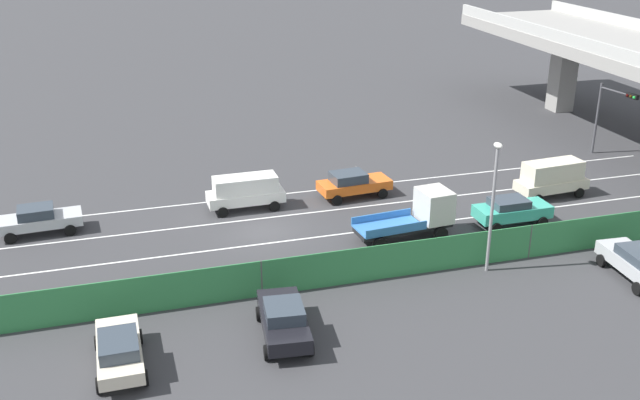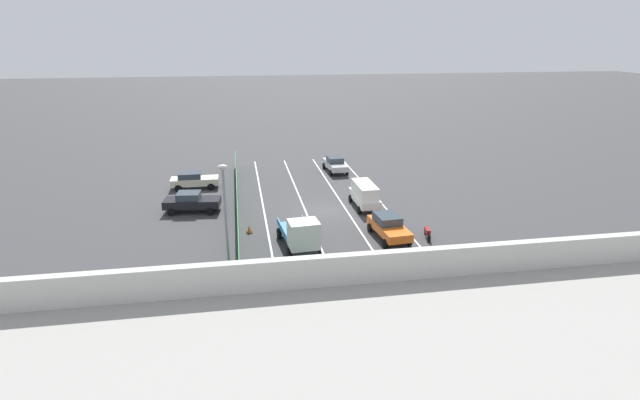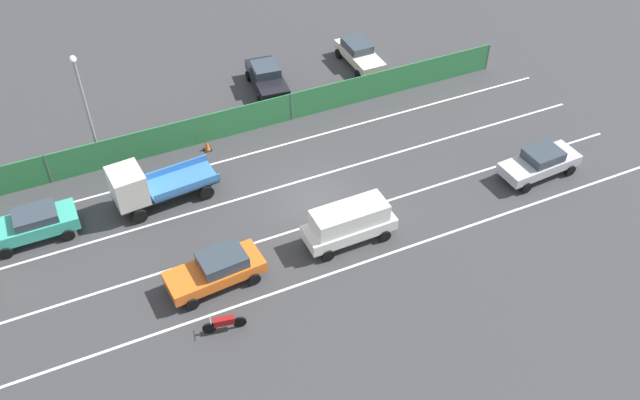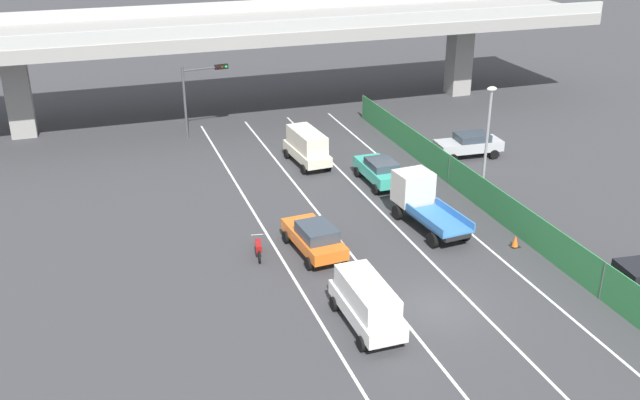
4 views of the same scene
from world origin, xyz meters
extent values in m
plane|color=#38383A|center=(0.00, 0.00, 0.00)|extent=(300.00, 300.00, 0.00)
cube|color=silver|center=(-5.16, 5.49, 0.00)|extent=(0.14, 46.97, 0.01)
cube|color=silver|center=(-1.72, 5.49, 0.00)|extent=(0.14, 46.97, 0.01)
cube|color=silver|center=(1.72, 5.49, 0.00)|extent=(0.14, 46.97, 0.01)
cube|color=silver|center=(5.16, 5.49, 0.00)|extent=(0.14, 46.97, 0.01)
cube|color=gray|center=(0.00, 30.97, 6.77)|extent=(55.82, 10.14, 0.94)
cube|color=#B2B2AD|center=(0.00, 26.10, 7.69)|extent=(55.82, 0.30, 0.90)
cube|color=#338447|center=(7.32, 5.49, 0.93)|extent=(0.06, 42.97, 1.86)
cylinder|color=#4C514C|center=(7.32, -16.00, 0.93)|extent=(0.10, 0.10, 1.86)
cylinder|color=#4C514C|center=(7.32, -1.68, 0.93)|extent=(0.10, 0.10, 1.86)
cylinder|color=#4C514C|center=(7.32, 12.65, 0.93)|extent=(0.10, 0.10, 1.86)
cube|color=beige|center=(0.04, 18.61, 0.80)|extent=(2.02, 4.68, 0.63)
cube|color=beige|center=(0.04, 18.61, 1.71)|extent=(1.76, 3.85, 1.19)
cylinder|color=black|center=(-0.92, 20.10, 0.32)|extent=(0.26, 0.65, 0.64)
cylinder|color=black|center=(0.77, 20.22, 0.32)|extent=(0.26, 0.65, 0.64)
cylinder|color=black|center=(-0.70, 17.00, 0.32)|extent=(0.26, 0.65, 0.64)
cylinder|color=black|center=(0.99, 17.12, 0.32)|extent=(0.26, 0.65, 0.64)
cube|color=teal|center=(3.24, 13.98, 0.82)|extent=(1.77, 4.37, 0.69)
cube|color=#333D47|center=(3.24, 13.70, 1.39)|extent=(1.55, 2.07, 0.45)
cylinder|color=black|center=(2.36, 15.46, 0.32)|extent=(0.22, 0.64, 0.64)
cylinder|color=black|center=(4.11, 15.47, 0.32)|extent=(0.22, 0.64, 0.64)
cylinder|color=black|center=(2.37, 12.50, 0.32)|extent=(0.22, 0.64, 0.64)
cylinder|color=black|center=(4.13, 12.50, 0.32)|extent=(0.22, 0.64, 0.64)
cube|color=silver|center=(-3.42, -0.30, 0.80)|extent=(1.75, 4.64, 0.64)
cube|color=silver|center=(-3.42, -0.30, 1.61)|extent=(1.54, 3.81, 0.97)
cylinder|color=black|center=(-4.28, 1.26, 0.32)|extent=(0.23, 0.64, 0.64)
cylinder|color=black|center=(-2.58, 1.28, 0.32)|extent=(0.23, 0.64, 0.64)
cylinder|color=black|center=(-4.25, -1.88, 0.32)|extent=(0.23, 0.64, 0.64)
cylinder|color=black|center=(-2.55, -1.86, 0.32)|extent=(0.23, 0.64, 0.64)
cube|color=orange|center=(-3.44, 6.67, 0.78)|extent=(2.17, 4.67, 0.59)
cube|color=#333D47|center=(-3.40, 6.24, 1.37)|extent=(1.76, 2.24, 0.59)
cylinder|color=black|center=(-4.47, 8.13, 0.32)|extent=(0.27, 0.66, 0.64)
cylinder|color=black|center=(-2.66, 8.28, 0.32)|extent=(0.27, 0.66, 0.64)
cylinder|color=black|center=(-4.22, 5.06, 0.32)|extent=(0.27, 0.66, 0.64)
cylinder|color=black|center=(-2.41, 5.20, 0.32)|extent=(0.27, 0.66, 0.64)
cube|color=#B7BABC|center=(-3.23, -12.10, 0.77)|extent=(2.01, 4.70, 0.57)
cube|color=#333D47|center=(-3.22, -12.23, 1.33)|extent=(1.65, 2.00, 0.56)
cylinder|color=black|center=(-4.19, -10.59, 0.32)|extent=(0.26, 0.65, 0.64)
cylinder|color=black|center=(-2.44, -10.49, 0.32)|extent=(0.26, 0.65, 0.64)
cylinder|color=black|center=(-4.01, -13.71, 0.32)|extent=(0.26, 0.65, 0.64)
cylinder|color=black|center=(-2.26, -13.61, 0.32)|extent=(0.26, 0.65, 0.64)
cube|color=black|center=(3.29, 7.18, 0.73)|extent=(2.02, 5.54, 0.25)
cube|color=beige|center=(3.13, 9.07, 1.74)|extent=(2.07, 1.79, 1.78)
cube|color=#3875BC|center=(3.37, 6.29, 0.90)|extent=(2.25, 3.81, 0.10)
cube|color=#3875BC|center=(2.45, 6.21, 1.12)|extent=(0.40, 3.64, 0.44)
cube|color=#3875BC|center=(4.30, 6.37, 1.12)|extent=(0.40, 3.64, 0.44)
cylinder|color=black|center=(2.17, 8.93, 0.40)|extent=(0.33, 0.82, 0.80)
cylinder|color=black|center=(4.09, 9.10, 0.40)|extent=(0.33, 0.82, 0.80)
cylinder|color=black|center=(2.49, 5.25, 0.40)|extent=(0.33, 0.82, 0.80)
cylinder|color=black|center=(4.42, 5.42, 0.40)|extent=(0.33, 0.82, 0.80)
cylinder|color=black|center=(-6.06, 7.82, 0.30)|extent=(0.20, 0.61, 0.60)
cylinder|color=black|center=(-6.30, 6.49, 0.30)|extent=(0.20, 0.61, 0.60)
cube|color=maroon|center=(-6.18, 7.16, 0.58)|extent=(0.44, 0.95, 0.36)
cylinder|color=#B2B2B2|center=(-6.08, 7.72, 0.92)|extent=(0.60, 0.14, 0.03)
cube|color=beige|center=(11.29, -8.37, 0.76)|extent=(4.48, 1.74, 0.56)
cube|color=#333D47|center=(11.72, -8.37, 1.31)|extent=(2.11, 1.52, 0.54)
cylinder|color=black|center=(9.77, -9.24, 0.32)|extent=(0.64, 0.22, 0.64)
cylinder|color=black|center=(9.77, -7.51, 0.32)|extent=(0.64, 0.22, 0.64)
cylinder|color=black|center=(12.82, -9.24, 0.32)|extent=(0.64, 0.22, 0.64)
cylinder|color=black|center=(12.81, -7.51, 0.32)|extent=(0.64, 0.22, 0.64)
cube|color=black|center=(11.02, -1.54, 0.81)|extent=(4.75, 2.32, 0.66)
cube|color=#333D47|center=(11.28, -1.56, 1.42)|extent=(2.01, 1.80, 0.56)
cylinder|color=black|center=(9.38, -2.28, 0.32)|extent=(0.66, 0.29, 0.64)
cylinder|color=black|center=(9.57, -0.46, 0.32)|extent=(0.66, 0.29, 0.64)
cylinder|color=black|center=(12.47, -2.61, 0.32)|extent=(0.66, 0.29, 0.64)
cylinder|color=black|center=(12.67, -0.79, 0.32)|extent=(0.66, 0.29, 0.64)
cube|color=#B2B5B7|center=(10.82, 16.48, 0.81)|extent=(4.57, 2.05, 0.66)
cube|color=#333D47|center=(11.05, 16.47, 1.38)|extent=(2.28, 1.69, 0.47)
cylinder|color=black|center=(9.25, 15.70, 0.32)|extent=(0.65, 0.26, 0.64)
cylinder|color=black|center=(9.36, 17.46, 0.32)|extent=(0.65, 0.26, 0.64)
cylinder|color=black|center=(12.28, 15.51, 0.32)|extent=(0.65, 0.26, 0.64)
cylinder|color=black|center=(12.39, 17.27, 0.32)|extent=(0.65, 0.26, 0.64)
cylinder|color=#47474C|center=(-5.02, 26.66, 4.97)|extent=(3.19, 0.57, 0.12)
cube|color=black|center=(-3.75, 26.84, 4.97)|extent=(0.99, 0.41, 0.32)
sphere|color=#390706|center=(-4.03, 26.64, 4.97)|extent=(0.20, 0.20, 0.20)
sphere|color=#3B2806|center=(-3.73, 26.68, 4.97)|extent=(0.20, 0.20, 0.20)
sphere|color=green|center=(-3.43, 26.72, 4.97)|extent=(0.20, 0.20, 0.20)
cylinder|color=gray|center=(8.00, 9.83, 3.24)|extent=(0.16, 0.16, 6.48)
ellipsoid|color=silver|center=(8.00, 9.83, 6.66)|extent=(0.60, 0.36, 0.28)
cone|color=orange|center=(6.53, 3.96, 0.31)|extent=(0.36, 0.36, 0.63)
cube|color=black|center=(6.53, 3.96, 0.01)|extent=(0.47, 0.47, 0.03)
camera|label=1|loc=(37.70, -7.85, 17.54)|focal=41.61mm
camera|label=2|loc=(7.05, 38.41, 13.98)|focal=27.63mm
camera|label=3|loc=(-24.66, 10.97, 24.35)|focal=38.09mm
camera|label=4|loc=(-13.52, -24.09, 17.17)|focal=40.64mm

